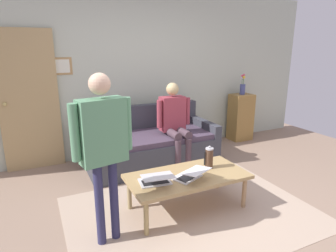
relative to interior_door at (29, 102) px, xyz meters
name	(u,v)px	position (x,y,z in m)	size (l,w,h in m)	color
ground_plane	(202,209)	(-1.66, 2.11, -1.02)	(7.68, 7.68, 0.00)	gray
area_rug	(191,212)	(-1.52, 2.11, -1.02)	(2.68, 1.93, 0.01)	tan
back_wall	(135,74)	(-1.66, -0.09, 0.33)	(7.04, 0.11, 2.70)	#B7C0AD
interior_door	(29,102)	(0.00, 0.00, 0.00)	(0.82, 0.09, 2.05)	tan
couch	(150,145)	(-1.64, 0.59, -0.72)	(1.97, 0.94, 0.88)	#383A42
coffee_table	(187,178)	(-1.52, 2.01, -0.65)	(1.34, 0.67, 0.42)	tan
laptop_left	(156,180)	(-1.12, 2.07, -0.56)	(0.37, 0.39, 0.13)	silver
laptop_center	(190,175)	(-1.50, 2.11, -0.56)	(0.42, 0.43, 0.13)	silver
french_press	(209,158)	(-1.85, 1.95, -0.48)	(0.11, 0.09, 0.28)	#4C3323
side_shelf	(241,117)	(-3.72, 0.20, -0.57)	(0.42, 0.32, 0.90)	olive
flower_vase	(243,87)	(-3.72, 0.20, 0.02)	(0.10, 0.11, 0.40)	#424A86
person_standing	(103,139)	(-0.57, 2.19, 0.00)	(0.57, 0.25, 1.59)	#2B2A4E
person_seated	(175,120)	(-1.96, 0.82, -0.30)	(0.55, 0.51, 1.28)	#493640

